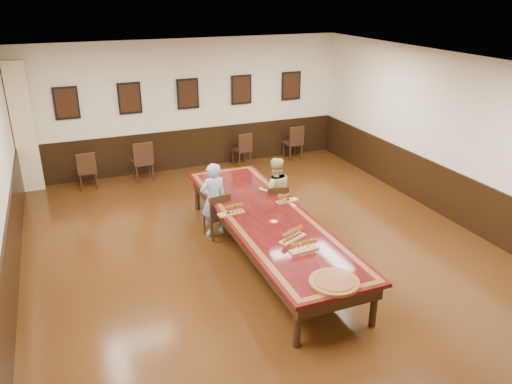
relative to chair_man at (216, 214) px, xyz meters
name	(u,v)px	position (x,y,z in m)	size (l,w,h in m)	color
floor	(267,256)	(0.58, -1.04, -0.45)	(8.00, 10.00, 0.02)	black
ceiling	(269,67)	(0.58, -1.04, 2.77)	(8.00, 10.00, 0.02)	white
wall_back	(188,105)	(0.58, 3.97, 1.16)	(8.00, 0.02, 3.20)	beige
wall_right	(462,142)	(4.59, -1.04, 1.16)	(0.02, 10.00, 3.20)	beige
chair_man	(216,214)	(0.00, 0.00, 0.00)	(0.41, 0.45, 0.88)	black
chair_woman	(276,205)	(1.20, -0.02, -0.01)	(0.41, 0.44, 0.87)	black
spare_chair_a	(87,170)	(-2.01, 3.42, 0.00)	(0.41, 0.45, 0.88)	black
spare_chair_b	(142,161)	(-0.74, 3.44, 0.05)	(0.46, 0.50, 0.99)	black
spare_chair_c	(242,149)	(1.86, 3.62, -0.01)	(0.41, 0.44, 0.87)	black
spare_chair_d	(293,142)	(3.32, 3.59, 0.02)	(0.43, 0.47, 0.92)	black
person_man	(213,200)	(-0.01, 0.09, 0.26)	(0.51, 0.34, 1.40)	#4A8ABB
person_woman	(275,192)	(1.21, 0.08, 0.24)	(0.67, 0.52, 1.36)	#CBD082
pink_phone	(293,205)	(1.18, -0.81, 0.32)	(0.07, 0.15, 0.01)	#FE547D
curtain	(24,128)	(-3.17, 3.78, 1.01)	(0.45, 0.18, 2.90)	beige
wainscoting	(267,230)	(0.58, -1.04, 0.06)	(8.00, 10.00, 1.00)	black
conference_table	(267,224)	(0.58, -1.04, 0.17)	(1.40, 5.00, 0.76)	black
posters	(188,94)	(0.58, 3.90, 1.46)	(6.14, 0.04, 0.74)	black
flight_a	(232,210)	(0.06, -0.72, 0.39)	(0.47, 0.19, 0.17)	#A87746
flight_b	(286,198)	(1.13, -0.61, 0.38)	(0.43, 0.17, 0.15)	#A87746
flight_c	(293,235)	(0.60, -1.95, 0.39)	(0.50, 0.33, 0.18)	#A87746
flight_d	(304,246)	(0.61, -2.32, 0.39)	(0.46, 0.17, 0.17)	#A87746
red_plate_grp	(274,222)	(0.58, -1.29, 0.32)	(0.19, 0.19, 0.02)	#AF0B0C
carved_platter	(334,282)	(0.57, -3.25, 0.34)	(0.71, 0.71, 0.05)	#632F13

